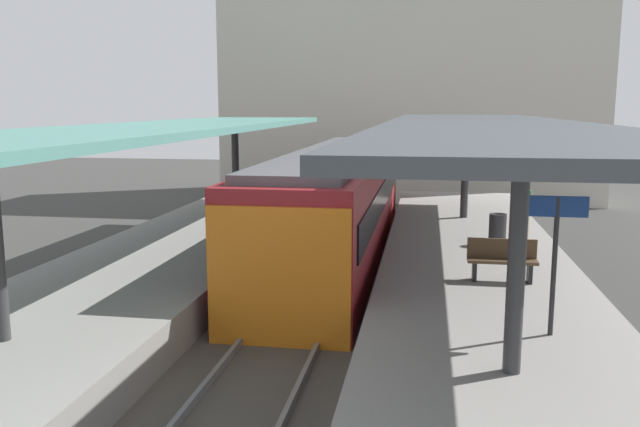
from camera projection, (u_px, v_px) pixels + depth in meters
ground_plane at (304, 315)px, 14.45m from camera, size 80.00×80.00×0.00m
platform_left at (140, 286)px, 14.97m from camera, size 4.40×28.00×1.00m
platform_right at (481, 302)px, 13.76m from camera, size 4.40×28.00×1.00m
track_ballast at (304, 311)px, 14.43m from camera, size 3.20×28.00×0.20m
rail_near_side at (272, 302)px, 14.52m from camera, size 0.08×28.00×0.14m
rail_far_side at (336, 305)px, 14.29m from camera, size 0.08×28.00×0.14m
commuter_train at (337, 203)px, 19.34m from camera, size 2.78×15.62×3.10m
canopy_left at (159, 130)px, 15.77m from camera, size 4.18×21.00×3.10m
canopy_right at (483, 126)px, 14.53m from camera, size 4.18×21.00×3.23m
platform_bench at (502, 259)px, 13.46m from camera, size 1.40×0.41×0.86m
platform_sign at (556, 234)px, 10.08m from camera, size 0.90×0.08×2.21m
litter_bin at (497, 229)px, 17.00m from camera, size 0.44×0.44×0.80m
passenger_near_bench at (524, 211)px, 17.21m from camera, size 0.36×0.36×1.61m
station_building_backdrop at (410, 86)px, 32.76m from camera, size 18.00×6.00×11.00m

